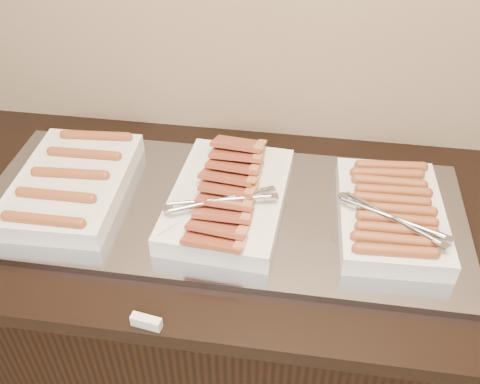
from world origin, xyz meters
The scene contains 6 objects.
counter centered at (0.00, 2.13, 0.45)m, with size 2.06×0.76×0.90m.
warming_tray centered at (0.00, 2.13, 0.91)m, with size 1.20×0.50×0.02m, color #9396A1.
dish_left centered at (-0.38, 2.13, 0.95)m, with size 0.28×0.41×0.07m.
dish_center centered at (0.02, 2.13, 0.95)m, with size 0.29×0.43×0.09m.
dish_right centered at (0.41, 2.13, 0.95)m, with size 0.27×0.37×0.08m.
label_holder centered at (-0.09, 1.77, 0.91)m, with size 0.06×0.02×0.03m, color white.
Camera 1 is at (0.20, 1.16, 1.80)m, focal length 40.00 mm.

